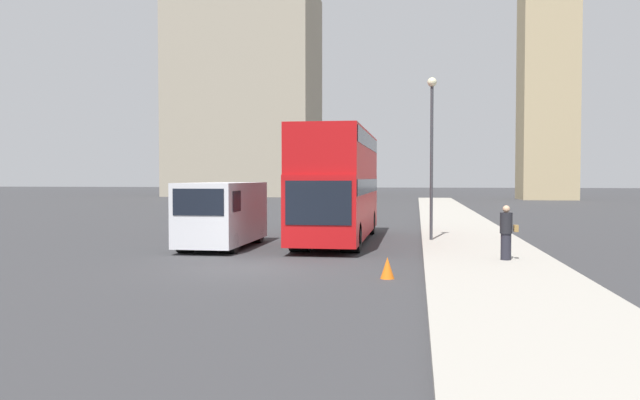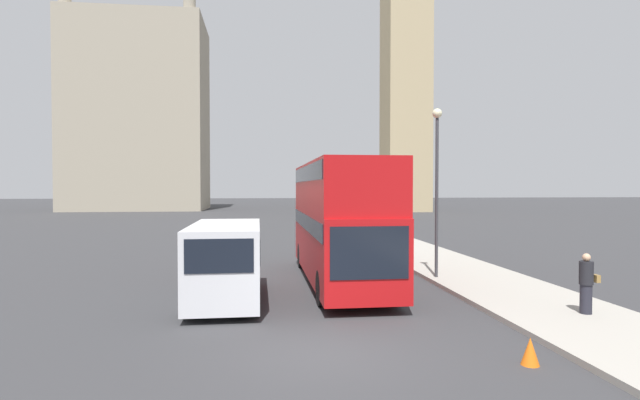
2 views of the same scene
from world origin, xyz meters
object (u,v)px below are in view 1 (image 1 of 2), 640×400
Objects in this scene: white_van at (222,213)px; pedestrian at (506,233)px; street_lamp at (432,135)px; red_double_decker_bus at (338,181)px.

white_van is 10.18m from pedestrian.
pedestrian is 0.26× the size of street_lamp.
red_double_decker_bus is at bearing 134.35° from pedestrian.
red_double_decker_bus is at bearing 177.71° from street_lamp.
red_double_decker_bus reaches higher than white_van.
white_van is at bearing -144.80° from red_double_decker_bus.
red_double_decker_bus is 1.94× the size of white_van.
red_double_decker_bus is at bearing 35.20° from white_van.
red_double_decker_bus is 6.36× the size of pedestrian.
pedestrian is at bearing -70.25° from street_lamp.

